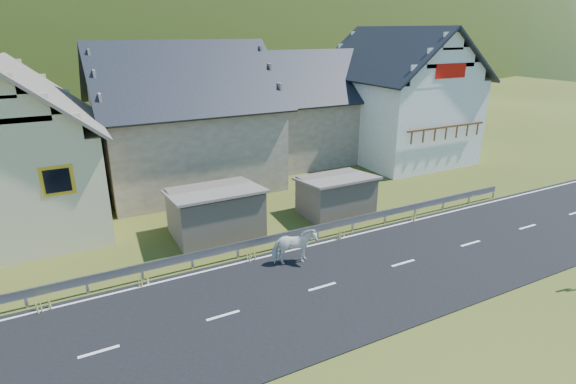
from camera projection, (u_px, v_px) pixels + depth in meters
ground at (322, 288)px, 17.19m from camera, size 160.00×160.00×0.00m
road at (322, 287)px, 17.19m from camera, size 60.00×7.00×0.04m
lane_markings at (322, 287)px, 17.18m from camera, size 60.00×6.60×0.01m
guardrail at (279, 237)px, 20.07m from camera, size 28.10×0.09×0.75m
shed_left at (215, 213)px, 21.37m from camera, size 4.30×3.30×2.40m
shed_right at (336, 196)px, 23.81m from camera, size 3.80×2.90×2.20m
house_cream at (14, 140)px, 21.38m from camera, size 7.80×9.80×8.30m
house_stone_a at (183, 110)px, 27.69m from camera, size 10.80×9.80×8.90m
house_stone_b at (307, 101)px, 33.83m from camera, size 9.80×8.80×8.10m
house_white at (397, 90)px, 33.64m from camera, size 8.80×10.80×9.70m
mountain at (92, 109)px, 176.33m from camera, size 440.00×280.00×260.00m
horse at (294, 247)px, 18.64m from camera, size 1.17×1.97×1.55m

